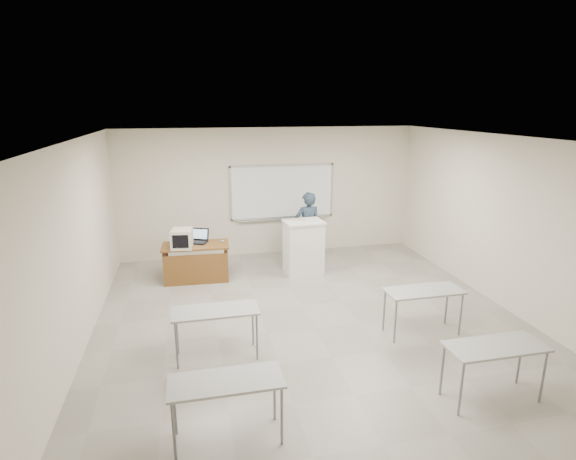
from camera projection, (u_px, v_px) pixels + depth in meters
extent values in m
cube|color=gray|center=(315.00, 329.00, 7.27)|extent=(7.00, 8.00, 0.01)
cube|color=white|center=(282.00, 192.00, 10.66)|extent=(2.40, 0.03, 1.20)
cube|color=#B7BABC|center=(282.00, 166.00, 10.49)|extent=(2.48, 0.04, 0.04)
cube|color=#B7BABC|center=(282.00, 217.00, 10.82)|extent=(2.48, 0.04, 0.04)
cube|color=#B7BABC|center=(231.00, 194.00, 10.40)|extent=(0.04, 0.04, 1.28)
cube|color=#B7BABC|center=(331.00, 190.00, 10.91)|extent=(0.04, 0.04, 1.28)
cube|color=#B7BABC|center=(283.00, 219.00, 10.79)|extent=(2.16, 0.07, 0.02)
cube|color=#A5A49F|center=(215.00, 311.00, 6.27)|extent=(1.20, 0.50, 0.03)
cylinder|color=slate|center=(176.00, 346.00, 6.06)|extent=(0.03, 0.03, 0.70)
cylinder|color=slate|center=(257.00, 337.00, 6.29)|extent=(0.03, 0.03, 0.70)
cylinder|color=slate|center=(177.00, 332.00, 6.44)|extent=(0.03, 0.03, 0.70)
cylinder|color=slate|center=(253.00, 324.00, 6.67)|extent=(0.03, 0.03, 0.70)
cube|color=#A5A49F|center=(424.00, 291.00, 6.94)|extent=(1.20, 0.50, 0.03)
cylinder|color=slate|center=(395.00, 322.00, 6.73)|extent=(0.03, 0.03, 0.70)
cylinder|color=slate|center=(461.00, 315.00, 6.97)|extent=(0.03, 0.03, 0.70)
cylinder|color=slate|center=(384.00, 310.00, 7.11)|extent=(0.03, 0.03, 0.70)
cylinder|color=slate|center=(447.00, 304.00, 7.34)|extent=(0.03, 0.03, 0.70)
cube|color=#A5A49F|center=(226.00, 381.00, 4.67)|extent=(1.20, 0.50, 0.03)
cylinder|color=slate|center=(174.00, 432.00, 4.46)|extent=(0.03, 0.03, 0.70)
cylinder|color=slate|center=(282.00, 416.00, 4.70)|extent=(0.03, 0.03, 0.70)
cylinder|color=slate|center=(175.00, 407.00, 4.84)|extent=(0.03, 0.03, 0.70)
cylinder|color=slate|center=(275.00, 393.00, 5.07)|extent=(0.03, 0.03, 0.70)
cube|color=#A5A49F|center=(496.00, 346.00, 5.34)|extent=(1.20, 0.50, 0.03)
cylinder|color=slate|center=(461.00, 389.00, 5.14)|extent=(0.03, 0.03, 0.70)
cylinder|color=slate|center=(543.00, 377.00, 5.37)|extent=(0.03, 0.03, 0.70)
cylinder|color=slate|center=(442.00, 370.00, 5.51)|extent=(0.03, 0.03, 0.70)
cylinder|color=slate|center=(520.00, 359.00, 5.74)|extent=(0.03, 0.03, 0.70)
cube|color=brown|center=(195.00, 245.00, 9.14)|extent=(1.34, 0.67, 0.04)
cube|color=brown|center=(197.00, 270.00, 8.95)|extent=(1.27, 0.03, 0.63)
cylinder|color=#3F1F12|center=(165.00, 270.00, 8.85)|extent=(0.06, 0.06, 0.71)
cylinder|color=#3F1F12|center=(227.00, 265.00, 9.11)|extent=(0.06, 0.06, 0.71)
cylinder|color=#3F1F12|center=(166.00, 261.00, 9.37)|extent=(0.06, 0.06, 0.71)
cylinder|color=#3F1F12|center=(225.00, 256.00, 9.62)|extent=(0.06, 0.06, 0.71)
cube|color=silver|center=(303.00, 248.00, 9.56)|extent=(0.77, 0.55, 1.10)
cube|color=silver|center=(304.00, 222.00, 9.41)|extent=(0.81, 0.59, 0.04)
cube|color=beige|center=(182.00, 238.00, 8.93)|extent=(0.39, 0.41, 0.37)
cube|color=beige|center=(182.00, 241.00, 8.72)|extent=(0.41, 0.04, 0.38)
cube|color=black|center=(182.00, 242.00, 8.70)|extent=(0.31, 0.01, 0.26)
cube|color=black|center=(198.00, 242.00, 9.23)|extent=(0.36, 0.27, 0.02)
cube|color=black|center=(198.00, 242.00, 9.22)|extent=(0.30, 0.15, 0.01)
cube|color=black|center=(197.00, 234.00, 9.35)|extent=(0.36, 0.08, 0.25)
cube|color=#81A1BD|center=(197.00, 234.00, 9.34)|extent=(0.31, 0.06, 0.19)
ellipsoid|color=#96979D|center=(222.00, 241.00, 9.29)|extent=(0.10, 0.07, 0.04)
cube|color=beige|center=(296.00, 220.00, 9.44)|extent=(0.44, 0.27, 0.02)
imported|color=black|center=(308.00, 228.00, 10.11)|extent=(0.63, 0.44, 1.64)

